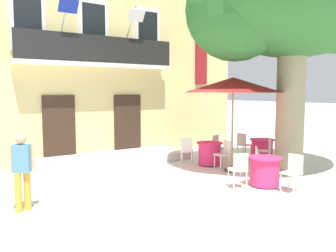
{
  "coord_description": "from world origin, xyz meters",
  "views": [
    {
      "loc": [
        -5.99,
        -7.01,
        2.45
      ],
      "look_at": [
        0.66,
        2.59,
        1.3
      ],
      "focal_mm": 38.36,
      "sensor_mm": 36.0,
      "label": 1
    }
  ],
  "objects_px": {
    "cafe_chair_near_tree_2": "(224,153)",
    "cafe_chair_front_2": "(293,170)",
    "cafe_chair_near_tree_1": "(187,149)",
    "cafe_chair_near_tree_0": "(218,146)",
    "cafe_umbrella": "(233,85)",
    "cafe_chair_front_0": "(260,160)",
    "cafe_chair_middle_2": "(266,149)",
    "cafe_table_front": "(265,171)",
    "cafe_table_near_tree": "(210,153)",
    "pedestrian_near_entrance": "(22,168)",
    "plane_tree": "(290,2)",
    "cafe_chair_middle_0": "(281,145)",
    "cafe_table_middle": "(262,149)",
    "cafe_chair_front_1": "(239,168)",
    "cafe_chair_middle_1": "(243,144)"
  },
  "relations": [
    {
      "from": "cafe_table_front",
      "to": "pedestrian_near_entrance",
      "type": "xyz_separation_m",
      "value": [
        -5.57,
        1.51,
        0.51
      ]
    },
    {
      "from": "cafe_chair_middle_2",
      "to": "cafe_table_front",
      "type": "relative_size",
      "value": 1.05
    },
    {
      "from": "cafe_umbrella",
      "to": "plane_tree",
      "type": "bearing_deg",
      "value": -43.81
    },
    {
      "from": "cafe_chair_middle_1",
      "to": "cafe_chair_front_1",
      "type": "height_order",
      "value": "same"
    },
    {
      "from": "cafe_chair_middle_0",
      "to": "cafe_umbrella",
      "type": "distance_m",
      "value": 3.53
    },
    {
      "from": "cafe_chair_middle_0",
      "to": "cafe_chair_middle_2",
      "type": "height_order",
      "value": "same"
    },
    {
      "from": "cafe_chair_front_2",
      "to": "cafe_chair_front_0",
      "type": "bearing_deg",
      "value": 75.87
    },
    {
      "from": "cafe_chair_front_0",
      "to": "cafe_chair_front_1",
      "type": "height_order",
      "value": "same"
    },
    {
      "from": "cafe_chair_middle_1",
      "to": "cafe_chair_middle_2",
      "type": "height_order",
      "value": "same"
    },
    {
      "from": "cafe_chair_front_2",
      "to": "cafe_chair_middle_1",
      "type": "bearing_deg",
      "value": 58.97
    },
    {
      "from": "cafe_chair_near_tree_1",
      "to": "cafe_table_front",
      "type": "relative_size",
      "value": 1.05
    },
    {
      "from": "cafe_chair_near_tree_2",
      "to": "cafe_chair_front_2",
      "type": "xyz_separation_m",
      "value": [
        -0.38,
        -2.79,
        0.0
      ]
    },
    {
      "from": "cafe_chair_near_tree_2",
      "to": "cafe_chair_front_0",
      "type": "distance_m",
      "value": 1.47
    },
    {
      "from": "cafe_chair_middle_2",
      "to": "cafe_umbrella",
      "type": "relative_size",
      "value": 0.31
    },
    {
      "from": "cafe_table_middle",
      "to": "cafe_chair_middle_0",
      "type": "relative_size",
      "value": 0.95
    },
    {
      "from": "cafe_table_front",
      "to": "cafe_table_near_tree",
      "type": "bearing_deg",
      "value": 78.15
    },
    {
      "from": "plane_tree",
      "to": "cafe_chair_near_tree_0",
      "type": "distance_m",
      "value": 5.1
    },
    {
      "from": "cafe_chair_middle_0",
      "to": "cafe_umbrella",
      "type": "bearing_deg",
      "value": -172.35
    },
    {
      "from": "plane_tree",
      "to": "cafe_umbrella",
      "type": "distance_m",
      "value": 2.82
    },
    {
      "from": "cafe_chair_near_tree_1",
      "to": "cafe_chair_near_tree_0",
      "type": "bearing_deg",
      "value": -6.04
    },
    {
      "from": "cafe_chair_near_tree_2",
      "to": "pedestrian_near_entrance",
      "type": "relative_size",
      "value": 0.57
    },
    {
      "from": "cafe_chair_middle_1",
      "to": "cafe_table_front",
      "type": "bearing_deg",
      "value": -128.5
    },
    {
      "from": "cafe_chair_near_tree_1",
      "to": "cafe_chair_middle_1",
      "type": "distance_m",
      "value": 2.46
    },
    {
      "from": "pedestrian_near_entrance",
      "to": "cafe_chair_front_1",
      "type": "bearing_deg",
      "value": -15.01
    },
    {
      "from": "cafe_chair_front_1",
      "to": "cafe_table_front",
      "type": "bearing_deg",
      "value": -15.86
    },
    {
      "from": "cafe_chair_front_0",
      "to": "pedestrian_near_entrance",
      "type": "xyz_separation_m",
      "value": [
        -6.05,
        0.93,
        0.37
      ]
    },
    {
      "from": "cafe_chair_near_tree_1",
      "to": "pedestrian_near_entrance",
      "type": "height_order",
      "value": "pedestrian_near_entrance"
    },
    {
      "from": "cafe_table_front",
      "to": "cafe_chair_front_1",
      "type": "distance_m",
      "value": 0.77
    },
    {
      "from": "cafe_chair_front_0",
      "to": "pedestrian_near_entrance",
      "type": "bearing_deg",
      "value": 171.3
    },
    {
      "from": "cafe_table_near_tree",
      "to": "cafe_chair_middle_2",
      "type": "xyz_separation_m",
      "value": [
        1.57,
        -1.05,
        0.14
      ]
    },
    {
      "from": "cafe_table_near_tree",
      "to": "cafe_chair_near_tree_1",
      "type": "distance_m",
      "value": 0.77
    },
    {
      "from": "cafe_chair_middle_0",
      "to": "cafe_table_near_tree",
      "type": "bearing_deg",
      "value": 165.25
    },
    {
      "from": "cafe_chair_front_2",
      "to": "pedestrian_near_entrance",
      "type": "relative_size",
      "value": 0.57
    },
    {
      "from": "cafe_chair_near_tree_1",
      "to": "cafe_chair_front_2",
      "type": "xyz_separation_m",
      "value": [
        0.16,
        -4.0,
        0.0
      ]
    },
    {
      "from": "cafe_umbrella",
      "to": "cafe_chair_near_tree_0",
      "type": "bearing_deg",
      "value": 62.04
    },
    {
      "from": "cafe_chair_near_tree_0",
      "to": "cafe_umbrella",
      "type": "height_order",
      "value": "cafe_umbrella"
    },
    {
      "from": "cafe_chair_near_tree_2",
      "to": "cafe_chair_near_tree_0",
      "type": "bearing_deg",
      "value": 55.76
    },
    {
      "from": "cafe_chair_near_tree_2",
      "to": "cafe_chair_middle_1",
      "type": "relative_size",
      "value": 1.0
    },
    {
      "from": "cafe_table_near_tree",
      "to": "cafe_chair_front_2",
      "type": "distance_m",
      "value": 3.57
    },
    {
      "from": "plane_tree",
      "to": "cafe_chair_front_2",
      "type": "height_order",
      "value": "plane_tree"
    },
    {
      "from": "cafe_chair_middle_1",
      "to": "pedestrian_near_entrance",
      "type": "xyz_separation_m",
      "value": [
        -8.02,
        -1.57,
        0.37
      ]
    },
    {
      "from": "cafe_table_front",
      "to": "cafe_chair_front_2",
      "type": "relative_size",
      "value": 0.95
    },
    {
      "from": "cafe_chair_near_tree_1",
      "to": "cafe_chair_front_0",
      "type": "xyz_separation_m",
      "value": [
        0.49,
        -2.68,
        0.0
      ]
    },
    {
      "from": "cafe_chair_middle_0",
      "to": "cafe_chair_front_0",
      "type": "relative_size",
      "value": 1.0
    },
    {
      "from": "cafe_table_near_tree",
      "to": "cafe_chair_near_tree_2",
      "type": "height_order",
      "value": "cafe_chair_near_tree_2"
    },
    {
      "from": "cafe_table_middle",
      "to": "cafe_chair_front_2",
      "type": "relative_size",
      "value": 0.95
    },
    {
      "from": "cafe_chair_near_tree_0",
      "to": "cafe_chair_middle_0",
      "type": "bearing_deg",
      "value": -26.89
    },
    {
      "from": "cafe_table_middle",
      "to": "cafe_chair_front_1",
      "type": "relative_size",
      "value": 0.95
    },
    {
      "from": "cafe_chair_front_0",
      "to": "cafe_chair_near_tree_1",
      "type": "bearing_deg",
      "value": 100.42
    },
    {
      "from": "plane_tree",
      "to": "cafe_table_front",
      "type": "xyz_separation_m",
      "value": [
        -1.64,
        -0.61,
        -4.56
      ]
    }
  ]
}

